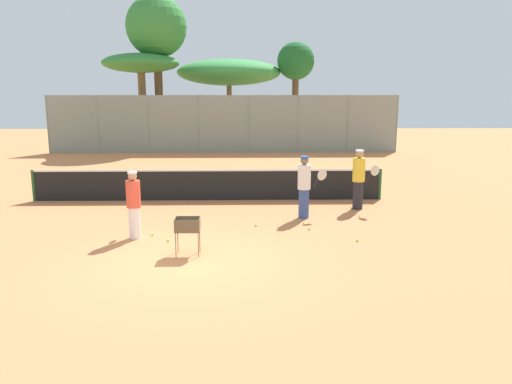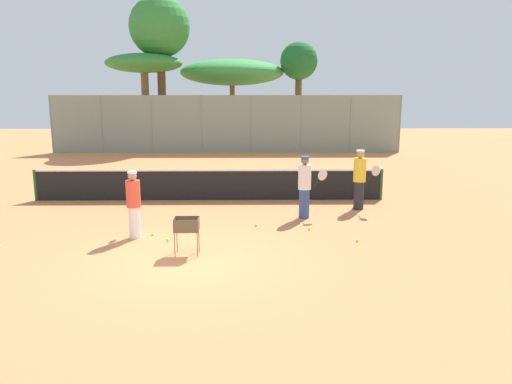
# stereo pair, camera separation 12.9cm
# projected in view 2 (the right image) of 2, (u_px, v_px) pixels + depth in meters

# --- Properties ---
(ground_plane) EXTENTS (80.00, 80.00, 0.00)m
(ground_plane) POSITION_uv_depth(u_px,v_px,m) (186.00, 263.00, 10.91)
(ground_plane) COLOR #D37F4C
(tennis_net) EXTENTS (11.96, 0.10, 1.07)m
(tennis_net) POSITION_uv_depth(u_px,v_px,m) (209.00, 184.00, 17.08)
(tennis_net) COLOR #26592D
(tennis_net) RESTS_ON ground_plane
(back_fence) EXTENTS (21.21, 0.08, 3.46)m
(back_fence) POSITION_uv_depth(u_px,v_px,m) (226.00, 124.00, 30.17)
(back_fence) COLOR gray
(back_fence) RESTS_ON ground_plane
(tree_0) EXTENTS (2.53, 2.53, 6.96)m
(tree_0) POSITION_uv_depth(u_px,v_px,m) (299.00, 64.00, 33.65)
(tree_0) COLOR brown
(tree_0) RESTS_ON ground_plane
(tree_1) EXTENTS (3.81, 3.81, 9.57)m
(tree_1) POSITION_uv_depth(u_px,v_px,m) (160.00, 29.00, 31.27)
(tree_1) COLOR brown
(tree_1) RESTS_ON ground_plane
(tree_2) EXTENTS (4.81, 4.81, 6.03)m
(tree_2) POSITION_uv_depth(u_px,v_px,m) (144.00, 65.00, 31.35)
(tree_2) COLOR brown
(tree_2) RESTS_ON ground_plane
(tree_3) EXTENTS (7.21, 7.21, 5.88)m
(tree_3) POSITION_uv_depth(u_px,v_px,m) (232.00, 73.00, 34.69)
(tree_3) COLOR brown
(tree_3) RESTS_ON ground_plane
(player_white_outfit) EXTENTS (0.93, 0.38, 1.84)m
(player_white_outfit) POSITION_uv_depth(u_px,v_px,m) (305.00, 186.00, 14.59)
(player_white_outfit) COLOR #334C8C
(player_white_outfit) RESTS_ON ground_plane
(player_red_cap) EXTENTS (0.36, 0.91, 1.72)m
(player_red_cap) POSITION_uv_depth(u_px,v_px,m) (134.00, 204.00, 12.60)
(player_red_cap) COLOR white
(player_red_cap) RESTS_ON ground_plane
(player_yellow_shirt) EXTENTS (0.75, 0.74, 1.89)m
(player_yellow_shirt) POSITION_uv_depth(u_px,v_px,m) (360.00, 179.00, 15.68)
(player_yellow_shirt) COLOR #26262D
(player_yellow_shirt) RESTS_ON ground_plane
(ball_cart) EXTENTS (0.56, 0.41, 0.86)m
(ball_cart) POSITION_uv_depth(u_px,v_px,m) (188.00, 227.00, 11.36)
(ball_cart) COLOR brown
(ball_cart) RESTS_ON ground_plane
(tennis_ball_0) EXTENTS (0.07, 0.07, 0.07)m
(tennis_ball_0) POSITION_uv_depth(u_px,v_px,m) (152.00, 234.00, 12.97)
(tennis_ball_0) COLOR #D1E54C
(tennis_ball_0) RESTS_ON ground_plane
(tennis_ball_1) EXTENTS (0.07, 0.07, 0.07)m
(tennis_ball_1) POSITION_uv_depth(u_px,v_px,m) (256.00, 225.00, 13.85)
(tennis_ball_1) COLOR #D1E54C
(tennis_ball_1) RESTS_ON ground_plane
(tennis_ball_2) EXTENTS (0.07, 0.07, 0.07)m
(tennis_ball_2) POSITION_uv_depth(u_px,v_px,m) (357.00, 241.00, 12.42)
(tennis_ball_2) COLOR #D1E54C
(tennis_ball_2) RESTS_ON ground_plane
(tennis_ball_3) EXTENTS (0.07, 0.07, 0.07)m
(tennis_ball_3) POSITION_uv_depth(u_px,v_px,m) (168.00, 240.00, 12.49)
(tennis_ball_3) COLOR #D1E54C
(tennis_ball_3) RESTS_ON ground_plane
(tennis_ball_4) EXTENTS (0.07, 0.07, 0.07)m
(tennis_ball_4) POSITION_uv_depth(u_px,v_px,m) (352.00, 208.00, 15.85)
(tennis_ball_4) COLOR #D1E54C
(tennis_ball_4) RESTS_ON ground_plane
(tennis_ball_5) EXTENTS (0.07, 0.07, 0.07)m
(tennis_ball_5) POSITION_uv_depth(u_px,v_px,m) (309.00, 229.00, 13.46)
(tennis_ball_5) COLOR #D1E54C
(tennis_ball_5) RESTS_ON ground_plane
(tennis_ball_6) EXTENTS (0.07, 0.07, 0.07)m
(tennis_ball_6) POSITION_uv_depth(u_px,v_px,m) (0.00, 245.00, 12.02)
(tennis_ball_6) COLOR #D1E54C
(tennis_ball_6) RESTS_ON ground_plane
(parked_car) EXTENTS (4.20, 1.70, 1.60)m
(parked_car) POSITION_uv_depth(u_px,v_px,m) (228.00, 135.00, 34.92)
(parked_car) COLOR #3F4C8C
(parked_car) RESTS_ON ground_plane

